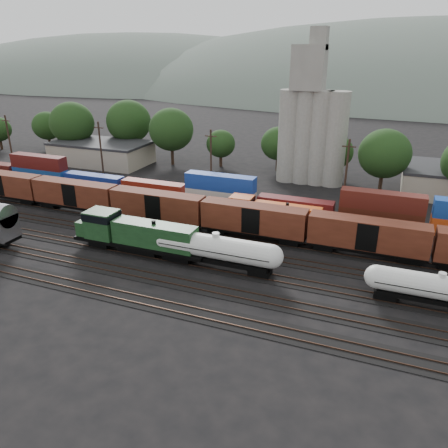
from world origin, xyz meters
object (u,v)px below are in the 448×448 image
(orange_locomotive, at_px, (268,213))
(grain_silo, at_px, (312,126))
(green_locomotive, at_px, (132,233))
(tank_car_a, at_px, (216,249))

(orange_locomotive, relative_size, grain_silo, 0.58)
(grain_silo, bearing_deg, green_locomotive, -110.24)
(tank_car_a, height_order, grain_silo, grain_silo)
(tank_car_a, height_order, orange_locomotive, tank_car_a)
(green_locomotive, relative_size, grain_silo, 0.65)
(green_locomotive, bearing_deg, tank_car_a, -0.00)
(tank_car_a, bearing_deg, green_locomotive, 180.00)
(green_locomotive, bearing_deg, orange_locomotive, 46.52)
(orange_locomotive, height_order, grain_silo, grain_silo)
(green_locomotive, relative_size, tank_car_a, 1.12)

